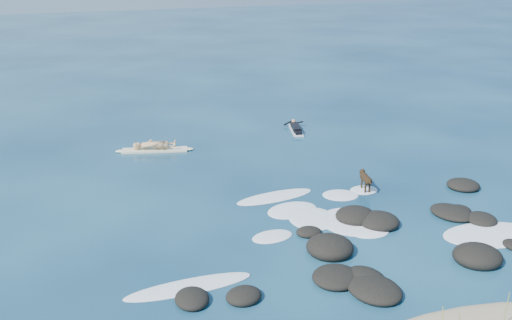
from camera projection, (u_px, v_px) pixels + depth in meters
name	position (u px, v px, depth m)	size (l,w,h in m)	color
ground	(316.00, 219.00, 19.72)	(160.00, 160.00, 0.00)	#0A2642
reef_rocks	(381.00, 247.00, 17.56)	(15.31, 6.89, 0.66)	black
breaking_foam	(345.00, 224.00, 19.32)	(13.67, 7.20, 0.12)	white
standing_surfer_rig	(154.00, 135.00, 26.18)	(3.55, 1.40, 2.05)	#F1ECC1
paddling_surfer_rig	(296.00, 128.00, 29.45)	(1.27, 2.38, 0.41)	white
dog	(365.00, 178.00, 21.88)	(0.47, 1.21, 0.77)	black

